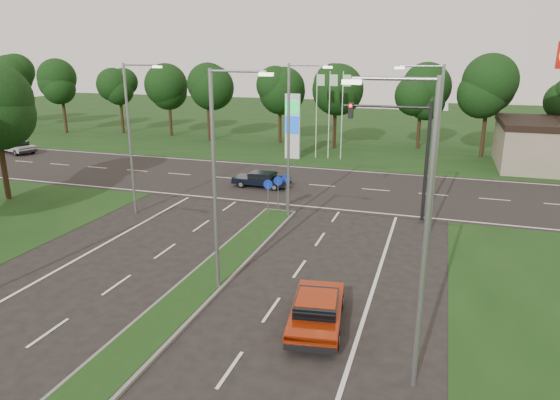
% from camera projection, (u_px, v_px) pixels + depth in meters
% --- Properties ---
extents(ground, '(160.00, 160.00, 0.00)m').
position_uv_depth(ground, '(115.00, 368.00, 15.73)').
color(ground, black).
rests_on(ground, ground).
extents(verge_far, '(160.00, 50.00, 0.02)m').
position_uv_depth(verge_far, '(369.00, 128.00, 65.92)').
color(verge_far, '#143311').
rests_on(verge_far, ground).
extents(cross_road, '(160.00, 12.00, 0.02)m').
position_uv_depth(cross_road, '(309.00, 185.00, 37.63)').
color(cross_road, black).
rests_on(cross_road, ground).
extents(median_kerb, '(2.00, 26.00, 0.12)m').
position_uv_depth(median_kerb, '(178.00, 307.00, 19.36)').
color(median_kerb, slate).
rests_on(median_kerb, ground).
extents(streetlight_median_near, '(2.53, 0.22, 9.00)m').
position_uv_depth(streetlight_median_near, '(219.00, 172.00, 19.47)').
color(streetlight_median_near, gray).
rests_on(streetlight_median_near, ground).
extents(streetlight_median_far, '(2.53, 0.22, 9.00)m').
position_uv_depth(streetlight_median_far, '(292.00, 134.00, 28.60)').
color(streetlight_median_far, gray).
rests_on(streetlight_median_far, ground).
extents(streetlight_left_far, '(2.53, 0.22, 9.00)m').
position_uv_depth(streetlight_left_far, '(132.00, 131.00, 29.52)').
color(streetlight_left_far, gray).
rests_on(streetlight_left_far, ground).
extents(streetlight_right_far, '(2.53, 0.22, 9.00)m').
position_uv_depth(streetlight_right_far, '(433.00, 141.00, 26.29)').
color(streetlight_right_far, gray).
rests_on(streetlight_right_far, ground).
extents(streetlight_right_near, '(2.53, 0.22, 9.00)m').
position_uv_depth(streetlight_right_near, '(419.00, 224.00, 13.52)').
color(streetlight_right_near, gray).
rests_on(streetlight_right_near, ground).
extents(traffic_signal, '(5.10, 0.42, 7.00)m').
position_uv_depth(traffic_signal, '(405.00, 141.00, 28.71)').
color(traffic_signal, black).
rests_on(traffic_signal, ground).
extents(median_signs, '(1.16, 1.76, 2.38)m').
position_uv_depth(median_signs, '(278.00, 188.00, 30.21)').
color(median_signs, gray).
rests_on(median_signs, ground).
extents(gas_pylon, '(5.80, 1.26, 8.00)m').
position_uv_depth(gas_pylon, '(295.00, 125.00, 46.10)').
color(gas_pylon, silver).
rests_on(gas_pylon, ground).
extents(tree_left_far, '(5.20, 5.20, 8.86)m').
position_uv_depth(tree_left_far, '(1.00, 109.00, 32.01)').
color(tree_left_far, black).
rests_on(tree_left_far, ground).
extents(treeline_far, '(6.00, 6.00, 9.90)m').
position_uv_depth(treeline_far, '(351.00, 81.00, 50.21)').
color(treeline_far, black).
rests_on(treeline_far, ground).
extents(red_sedan, '(2.36, 4.50, 1.18)m').
position_uv_depth(red_sedan, '(317.00, 310.00, 17.95)').
color(red_sedan, maroon).
rests_on(red_sedan, ground).
extents(navy_sedan, '(4.10, 1.74, 1.12)m').
position_uv_depth(navy_sedan, '(262.00, 179.00, 36.79)').
color(navy_sedan, black).
rests_on(navy_sedan, ground).
extents(far_car_a, '(4.60, 3.09, 1.22)m').
position_uv_depth(far_car_a, '(17.00, 147.00, 49.32)').
color(far_car_a, '#A6A6A6').
rests_on(far_car_a, ground).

